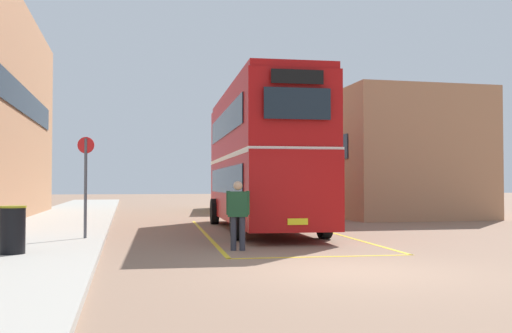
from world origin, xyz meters
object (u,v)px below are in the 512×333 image
(litter_bin, at_px, (13,230))
(bus_stop_sign, at_px, (86,177))
(pedestrian_boarding, at_px, (238,211))
(double_decker_bus, at_px, (261,156))
(single_deck_bus, at_px, (240,183))

(litter_bin, relative_size, bus_stop_sign, 0.37)
(pedestrian_boarding, bearing_deg, double_decker_bus, 71.69)
(single_deck_bus, height_order, bus_stop_sign, single_deck_bus)
(single_deck_bus, relative_size, bus_stop_sign, 3.46)
(pedestrian_boarding, bearing_deg, single_deck_bus, 78.78)
(single_deck_bus, xyz_separation_m, pedestrian_boarding, (-4.10, -20.67, -0.70))
(bus_stop_sign, bearing_deg, litter_bin, -110.13)
(double_decker_bus, xyz_separation_m, litter_bin, (-6.76, -6.52, -1.88))
(single_deck_bus, height_order, pedestrian_boarding, single_deck_bus)
(double_decker_bus, xyz_separation_m, pedestrian_boarding, (-1.90, -5.74, -1.57))
(single_deck_bus, bearing_deg, double_decker_bus, -98.39)
(double_decker_bus, xyz_separation_m, bus_stop_sign, (-5.54, -3.19, -0.76))
(double_decker_bus, relative_size, litter_bin, 10.87)
(litter_bin, bearing_deg, pedestrian_boarding, 9.14)
(pedestrian_boarding, bearing_deg, litter_bin, -170.86)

